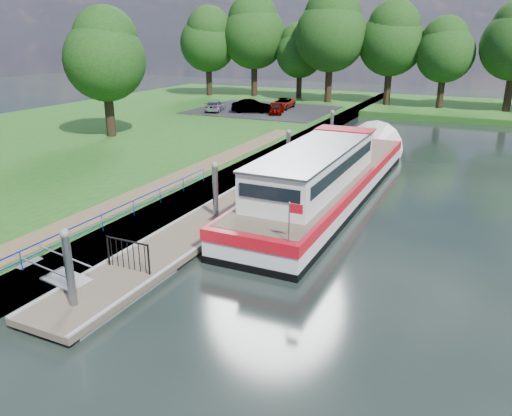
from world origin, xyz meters
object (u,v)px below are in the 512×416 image
at_px(pontoon, 257,193).
at_px(car_b, 251,106).
at_px(barge, 332,176).
at_px(car_c, 215,106).
at_px(car_d, 282,103).
at_px(car_a, 277,108).

bearing_deg(pontoon, car_b, 116.47).
distance_m(barge, car_c, 27.30).
distance_m(barge, car_d, 27.76).
distance_m(barge, car_a, 24.24).
bearing_deg(car_c, pontoon, 108.86).
height_order(car_b, car_c, car_b).
bearing_deg(car_b, barge, -163.30).
bearing_deg(car_d, pontoon, -73.94).
height_order(car_b, car_d, car_b).
height_order(pontoon, car_b, car_b).
height_order(barge, car_c, barge).
distance_m(pontoon, barge, 4.18).
relative_size(barge, car_d, 5.24).
bearing_deg(barge, car_c, 133.11).
bearing_deg(barge, car_a, 120.16).
bearing_deg(car_a, car_b, 170.01).
height_order(pontoon, car_c, car_c).
bearing_deg(car_c, car_a, 173.25).
xyz_separation_m(barge, car_a, (-12.18, 20.95, 0.28)).
xyz_separation_m(pontoon, car_b, (-11.26, 22.62, 1.30)).
relative_size(car_b, car_c, 1.07).
distance_m(pontoon, car_a, 24.46).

